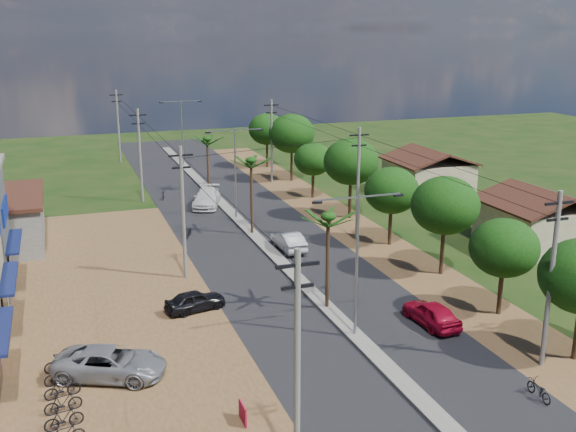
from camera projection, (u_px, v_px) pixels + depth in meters
The scene contains 37 objects.
ground at pixel (355, 337), 36.80m from camera, with size 160.00×160.00×0.00m, color black.
road at pixel (271, 253), 50.44m from camera, with size 12.00×110.00×0.04m, color black.
median at pixel (259, 241), 53.15m from camera, with size 1.00×90.00×0.18m, color #605E56.
dirt_lot_west at pixel (63, 317), 39.32m from camera, with size 18.00×46.00×0.04m, color #523B1C.
dirt_shoulder_east at pixel (373, 242), 53.13m from camera, with size 5.00×90.00×0.03m, color #523B1C.
house_east_near at pixel (539, 216), 51.59m from camera, with size 7.60×7.50×4.60m.
house_east_far at pixel (428, 170), 68.28m from camera, with size 7.60×7.50×4.60m.
tree_east_b at pixel (504, 248), 38.64m from camera, with size 4.00×4.00×5.83m.
tree_east_c at pixel (445, 206), 44.93m from camera, with size 4.60×4.60×6.83m.
tree_east_d at pixel (392, 190), 51.34m from camera, with size 4.20×4.20×6.13m.
tree_east_e at pixel (351, 162), 58.48m from camera, with size 4.80×4.80×7.14m.
tree_east_f at pixel (313, 159), 65.95m from camera, with size 3.80×3.80×5.52m.
tree_east_g at pixel (292, 134), 73.05m from camera, with size 5.00×5.00×7.38m.
tree_east_h at pixel (267, 129), 80.40m from camera, with size 4.40×4.40×6.52m.
palm_median_near at pixel (328, 221), 38.95m from camera, with size 2.00×2.00×6.15m.
palm_median_mid at pixel (251, 164), 53.40m from camera, with size 2.00×2.00×6.55m.
palm_median_far at pixel (207, 141), 68.12m from camera, with size 2.00×2.00×5.85m.
streetlight_near at pixel (357, 254), 35.51m from camera, with size 5.10×0.18×8.00m.
streetlight_mid at pixel (235, 166), 58.25m from camera, with size 5.10×0.18×8.00m.
streetlight_far at pixel (182, 127), 80.98m from camera, with size 5.10×0.18×8.00m.
utility_pole_w_a at pixel (297, 360), 24.21m from camera, with size 1.60×0.24×9.00m.
utility_pole_w_b at pixel (183, 210), 44.22m from camera, with size 1.60×0.24×9.00m.
utility_pole_w_c at pixel (140, 153), 64.22m from camera, with size 1.60×0.24×9.00m.
utility_pole_w_d at pixel (118, 125), 83.32m from camera, with size 1.60×0.24×9.00m.
utility_pole_e_a at pixel (551, 276), 32.44m from camera, with size 1.60×0.24×9.00m.
utility_pole_e_b at pixel (358, 182), 52.45m from camera, with size 1.60×0.24×9.00m.
utility_pole_e_c at pixel (272, 139), 72.46m from camera, with size 1.60×0.24×9.00m.
car_red_near at pixel (431, 314), 38.07m from camera, with size 1.65×4.11×1.40m, color maroon.
car_silver_mid at pixel (288, 241), 50.99m from camera, with size 1.52×4.36×1.44m, color gray.
car_white_far at pixel (207, 198), 63.46m from camera, with size 2.26×5.55×1.61m, color silver.
car_parked_silver at pixel (110, 364), 32.32m from camera, with size 2.47×5.35×1.49m, color gray.
car_parked_dark at pixel (195, 301), 40.05m from camera, with size 1.46×3.62×1.23m, color black.
moto_rider_east at pixel (539, 390), 30.52m from camera, with size 0.58×1.66×0.87m, color black.
moto_rider_west_a at pixel (189, 232), 54.17m from camera, with size 0.57×1.63×0.86m, color black.
moto_rider_west_b at pixel (163, 196), 65.97m from camera, with size 0.42×1.48×0.89m, color black.
roadside_sign at pixel (243, 414), 28.69m from camera, with size 0.08×1.06×0.88m.
parked_scooter_row at pixel (63, 395), 30.01m from camera, with size 1.73×7.30×1.00m.
Camera 1 is at (-14.52, -30.58, 16.29)m, focal length 42.00 mm.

